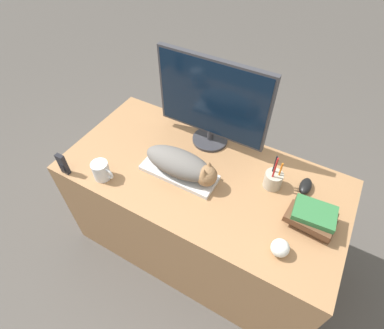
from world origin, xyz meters
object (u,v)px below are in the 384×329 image
monitor (212,102)px  baseball (280,248)px  keyboard (179,173)px  computer_mouse (306,186)px  cat (183,165)px  phone (63,164)px  coffee_mug (102,171)px  pen_cup (273,179)px  book_stack (312,217)px

monitor → baseball: size_ratio=7.89×
keyboard → computer_mouse: 0.63m
cat → computer_mouse: bearing=21.6°
baseball → phone: 1.11m
keyboard → coffee_mug: 0.39m
coffee_mug → pen_cup: bearing=25.9°
baseball → monitor: bearing=140.3°
computer_mouse → phone: (-1.11, -0.50, 0.04)m
monitor → pen_cup: monitor is taller
keyboard → book_stack: (0.66, 0.04, 0.04)m
keyboard → computer_mouse: size_ratio=3.72×
keyboard → phone: bearing=-151.7°
coffee_mug → book_stack: 1.02m
keyboard → coffee_mug: (-0.33, -0.21, 0.04)m
cat → phone: size_ratio=3.14×
coffee_mug → phone: phone is taller
monitor → computer_mouse: monitor is taller
cat → computer_mouse: (0.57, 0.23, -0.06)m
pen_cup → coffee_mug: bearing=-154.1°
baseball → coffee_mug: bearing=-177.3°
monitor → pen_cup: (0.42, -0.14, -0.22)m
cat → coffee_mug: (-0.35, -0.21, -0.04)m
pen_cup → computer_mouse: bearing=21.7°
cat → coffee_mug: 0.41m
monitor → coffee_mug: monitor is taller
computer_mouse → book_stack: (0.07, -0.19, 0.03)m
cat → keyboard: bearing=-180.0°
keyboard → monitor: (0.02, 0.30, 0.26)m
keyboard → baseball: baseball is taller
coffee_mug → phone: (-0.19, -0.07, 0.01)m
monitor → book_stack: monitor is taller
coffee_mug → baseball: coffee_mug is taller
cat → phone: (-0.54, -0.28, -0.02)m
computer_mouse → baseball: 0.39m
pen_cup → monitor: bearing=161.6°
monitor → book_stack: size_ratio=2.75×
monitor → computer_mouse: size_ratio=5.66×
book_stack → monitor: bearing=157.5°
cat → book_stack: 0.64m
phone → book_stack: 1.22m
pen_cup → baseball: bearing=-66.1°
phone → computer_mouse: bearing=24.4°
cat → phone: cat is taller
keyboard → pen_cup: pen_cup is taller
phone → baseball: bearing=5.9°
coffee_mug → cat: bearing=30.6°
cat → computer_mouse: size_ratio=3.65×
monitor → coffee_mug: 0.66m
keyboard → baseball: size_ratio=5.18×
monitor → computer_mouse: 0.63m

